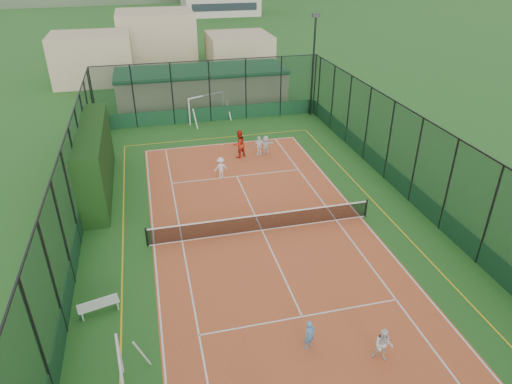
% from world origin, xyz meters
% --- Properties ---
extents(ground, '(300.00, 300.00, 0.00)m').
position_xyz_m(ground, '(0.00, 0.00, 0.00)').
color(ground, '#286322').
rests_on(ground, ground).
extents(court_slab, '(11.17, 23.97, 0.01)m').
position_xyz_m(court_slab, '(0.00, 0.00, 0.01)').
color(court_slab, '#A74925').
rests_on(court_slab, ground).
extents(tennis_net, '(11.67, 0.12, 1.06)m').
position_xyz_m(tennis_net, '(0.00, 0.00, 0.53)').
color(tennis_net, black).
rests_on(tennis_net, ground).
extents(perimeter_fence, '(18.12, 34.12, 5.00)m').
position_xyz_m(perimeter_fence, '(0.00, 0.00, 2.50)').
color(perimeter_fence, black).
rests_on(perimeter_fence, ground).
extents(floodlight_ne, '(0.60, 0.26, 8.25)m').
position_xyz_m(floodlight_ne, '(8.60, 16.60, 4.12)').
color(floodlight_ne, black).
rests_on(floodlight_ne, ground).
extents(clubhouse, '(15.20, 7.20, 3.15)m').
position_xyz_m(clubhouse, '(0.00, 22.00, 1.57)').
color(clubhouse, tan).
rests_on(clubhouse, ground).
extents(hedge_left, '(1.36, 9.04, 3.96)m').
position_xyz_m(hedge_left, '(-8.30, 6.67, 1.98)').
color(hedge_left, black).
rests_on(hedge_left, ground).
extents(white_bench, '(1.62, 0.80, 0.88)m').
position_xyz_m(white_bench, '(-7.80, -4.25, 0.44)').
color(white_bench, white).
rests_on(white_bench, ground).
extents(futsal_goal_far, '(3.49, 2.29, 2.18)m').
position_xyz_m(futsal_goal_far, '(-0.31, 17.16, 1.09)').
color(futsal_goal_far, white).
rests_on(futsal_goal_far, ground).
extents(child_near_mid, '(0.51, 0.42, 1.19)m').
position_xyz_m(child_near_mid, '(-0.27, -7.92, 0.61)').
color(child_near_mid, '#50A3E4').
rests_on(child_near_mid, court_slab).
extents(child_near_right, '(0.83, 0.78, 1.36)m').
position_xyz_m(child_near_right, '(2.04, -9.06, 0.69)').
color(child_near_right, white).
rests_on(child_near_right, court_slab).
extents(child_far_left, '(0.93, 0.63, 1.33)m').
position_xyz_m(child_far_left, '(-0.99, 6.57, 0.68)').
color(child_far_left, silver).
rests_on(child_far_left, court_slab).
extents(child_far_right, '(0.87, 0.51, 1.39)m').
position_xyz_m(child_far_right, '(2.19, 9.29, 0.70)').
color(child_far_right, white).
rests_on(child_far_right, court_slab).
extents(child_far_back, '(1.27, 0.42, 1.36)m').
position_xyz_m(child_far_back, '(2.68, 9.36, 0.69)').
color(child_far_back, white).
rests_on(child_far_back, court_slab).
extents(coach, '(1.18, 1.10, 1.95)m').
position_xyz_m(coach, '(0.77, 9.29, 0.98)').
color(coach, red).
rests_on(coach, court_slab).
extents(tennis_balls, '(5.24, 1.27, 0.07)m').
position_xyz_m(tennis_balls, '(0.16, 1.63, 0.04)').
color(tennis_balls, '#CCE033').
rests_on(tennis_balls, court_slab).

